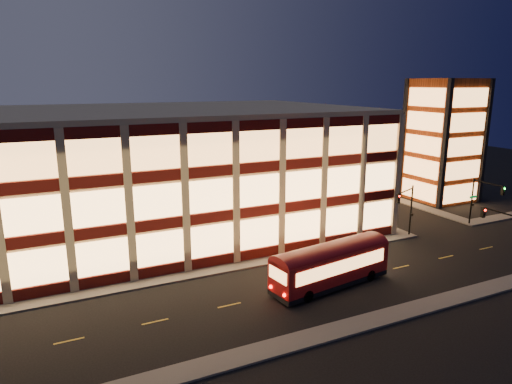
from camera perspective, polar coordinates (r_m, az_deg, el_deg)
ground at (r=43.49m, az=-3.93°, el=-10.12°), size 200.00×200.00×0.00m
sidewalk_office_south at (r=43.42m, az=-8.17°, el=-10.16°), size 54.00×2.00×0.15m
sidewalk_office_east at (r=68.09m, az=8.82°, el=-1.39°), size 2.00×30.00×0.15m
sidewalk_tower_south at (r=68.76m, az=28.42°, el=-2.76°), size 14.00×2.00×0.15m
sidewalk_tower_west at (r=74.73m, az=15.81°, el=-0.41°), size 2.00×30.00×0.15m
sidewalk_near at (r=33.06m, az=4.91°, el=-18.17°), size 100.00×2.00×0.15m
office_building at (r=56.17m, az=-13.28°, el=2.73°), size 50.45×30.45×14.50m
stair_tower at (r=73.80m, az=22.34°, el=5.96°), size 8.60×8.60×18.00m
traffic_signal_far at (r=54.05m, az=18.32°, el=-1.42°), size 3.79×1.87×6.00m
traffic_signal_right at (r=61.78m, az=26.47°, el=-0.36°), size 1.20×4.37×6.00m
traffic_signal_near at (r=48.00m, az=28.75°, el=-4.27°), size 0.32×4.45×6.00m
trolley_bus at (r=40.69m, az=9.33°, el=-8.70°), size 11.76×4.50×3.89m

